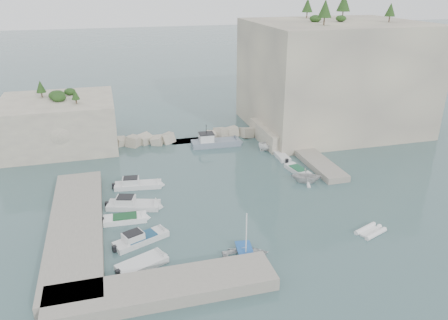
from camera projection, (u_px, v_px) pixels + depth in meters
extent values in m
plane|color=#415F61|center=(238.00, 205.00, 48.10)|extent=(400.00, 400.00, 0.00)
cube|color=beige|center=(333.00, 76.00, 70.94)|extent=(26.00, 22.00, 17.00)
cube|color=beige|center=(285.00, 133.00, 66.82)|extent=(8.00, 10.00, 2.50)
cube|color=beige|center=(59.00, 123.00, 64.17)|extent=(16.00, 14.00, 7.00)
cube|color=#9E9689|center=(76.00, 227.00, 42.86)|extent=(5.00, 24.00, 1.10)
cube|color=#9E9689|center=(163.00, 288.00, 34.31)|extent=(18.00, 4.00, 1.10)
cube|color=#9E9689|center=(311.00, 157.00, 60.14)|extent=(3.00, 16.00, 0.80)
cube|color=beige|center=(190.00, 136.00, 67.19)|extent=(28.00, 3.00, 1.40)
imported|color=white|center=(246.00, 257.00, 39.06)|extent=(4.54, 3.49, 0.87)
imported|color=silver|center=(306.00, 182.00, 53.58)|extent=(4.58, 4.27, 1.96)
imported|color=white|center=(271.00, 150.00, 63.74)|extent=(4.25, 1.93, 1.59)
cylinder|color=white|center=(246.00, 233.00, 38.09)|extent=(0.10, 0.10, 4.20)
cone|color=#1E4219|center=(325.00, 8.00, 61.14)|extent=(1.96, 1.96, 2.45)
cone|color=#1E4219|center=(344.00, 2.00, 70.99)|extent=(2.24, 2.24, 2.80)
cone|color=#1E4219|center=(391.00, 10.00, 66.02)|extent=(1.57, 1.57, 1.96)
cone|color=#1E4219|center=(308.00, 5.00, 72.64)|extent=(1.79, 1.79, 2.24)
cone|color=#1E4219|center=(40.00, 86.00, 63.50)|extent=(1.40, 1.40, 1.75)
cone|color=#1E4219|center=(75.00, 94.00, 60.38)|extent=(1.12, 1.12, 1.40)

